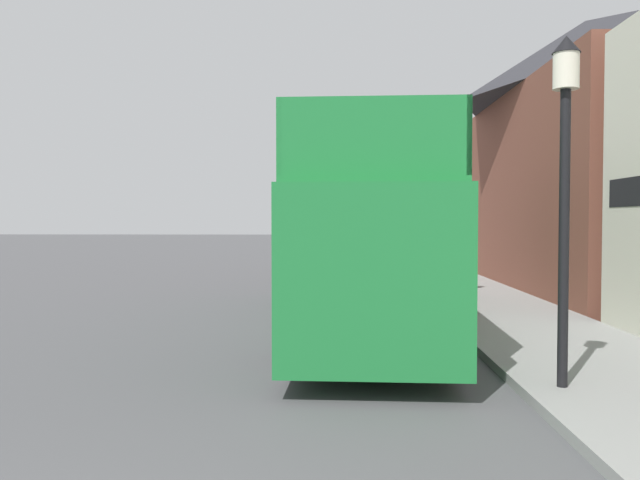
{
  "coord_description": "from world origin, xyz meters",
  "views": [
    {
      "loc": [
        2.54,
        -2.54,
        2.27
      ],
      "look_at": [
        2.18,
        10.76,
        1.84
      ],
      "focal_mm": 35.0,
      "sensor_mm": 36.0,
      "label": 1
    }
  ],
  "objects_px": {
    "lamp_post_nearest": "(565,144)",
    "lamp_post_second": "(442,180)",
    "parked_car_ahead_of_bus": "(372,263)",
    "tour_bus": "(368,244)",
    "lamp_post_third": "(408,190)"
  },
  "relations": [
    {
      "from": "lamp_post_second",
      "to": "tour_bus",
      "type": "bearing_deg",
      "value": -119.86
    },
    {
      "from": "tour_bus",
      "to": "lamp_post_third",
      "type": "xyz_separation_m",
      "value": [
        2.27,
        12.78,
        1.75
      ]
    },
    {
      "from": "parked_car_ahead_of_bus",
      "to": "lamp_post_third",
      "type": "relative_size",
      "value": 0.93
    },
    {
      "from": "parked_car_ahead_of_bus",
      "to": "lamp_post_second",
      "type": "distance_m",
      "value": 6.25
    },
    {
      "from": "lamp_post_nearest",
      "to": "lamp_post_second",
      "type": "xyz_separation_m",
      "value": [
        -0.03,
        8.97,
        0.13
      ]
    },
    {
      "from": "parked_car_ahead_of_bus",
      "to": "lamp_post_nearest",
      "type": "bearing_deg",
      "value": -80.25
    },
    {
      "from": "parked_car_ahead_of_bus",
      "to": "tour_bus",
      "type": "bearing_deg",
      "value": -90.42
    },
    {
      "from": "tour_bus",
      "to": "parked_car_ahead_of_bus",
      "type": "bearing_deg",
      "value": 88.39
    },
    {
      "from": "lamp_post_nearest",
      "to": "tour_bus",
      "type": "bearing_deg",
      "value": 113.33
    },
    {
      "from": "lamp_post_nearest",
      "to": "lamp_post_second",
      "type": "distance_m",
      "value": 8.97
    },
    {
      "from": "lamp_post_second",
      "to": "lamp_post_third",
      "type": "relative_size",
      "value": 0.95
    },
    {
      "from": "tour_bus",
      "to": "lamp_post_third",
      "type": "height_order",
      "value": "lamp_post_third"
    },
    {
      "from": "parked_car_ahead_of_bus",
      "to": "lamp_post_third",
      "type": "bearing_deg",
      "value": 68.24
    },
    {
      "from": "lamp_post_second",
      "to": "parked_car_ahead_of_bus",
      "type": "bearing_deg",
      "value": 106.12
    },
    {
      "from": "tour_bus",
      "to": "lamp_post_second",
      "type": "relative_size",
      "value": 2.36
    }
  ]
}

